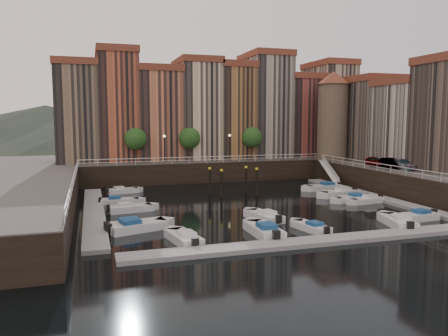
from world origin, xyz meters
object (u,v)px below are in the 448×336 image
object	(u,v)px
car_c	(402,165)
mooring_pilings	(234,182)
gangway	(330,171)
boat_left_0	(136,227)
car_b	(388,164)
corner_tower	(333,114)
boat_left_2	(129,208)
boat_left_1	(135,226)
car_a	(374,162)

from	to	relation	value
car_c	mooring_pilings	bearing A→B (deg)	176.27
mooring_pilings	gangway	bearing A→B (deg)	16.49
boat_left_0	car_b	distance (m)	35.18
corner_tower	gangway	distance (m)	9.86
mooring_pilings	boat_left_0	distance (m)	19.72
boat_left_2	car_b	distance (m)	33.50
mooring_pilings	boat_left_1	distance (m)	19.47
boat_left_1	boat_left_2	bearing A→B (deg)	78.69
corner_tower	car_a	bearing A→B (deg)	-87.63
corner_tower	car_b	xyz separation A→B (m)	(0.54, -13.08, -6.52)
boat_left_0	car_b	bearing A→B (deg)	0.30
gangway	boat_left_2	xyz separation A→B (m)	(-29.80, -11.08, -1.56)
corner_tower	car_b	bearing A→B (deg)	-87.64
gangway	car_b	size ratio (longest dim) A/B	2.05
corner_tower	car_c	distance (m)	15.98
corner_tower	boat_left_2	bearing A→B (deg)	-154.52
boat_left_1	car_a	bearing A→B (deg)	11.47
gangway	car_a	xyz separation A→B (m)	(3.32, -5.69, 1.75)
car_c	car_a	bearing A→B (deg)	113.20
boat_left_0	car_a	xyz separation A→B (m)	(33.25, 13.53, 3.26)
car_c	gangway	bearing A→B (deg)	123.51
mooring_pilings	car_c	world-z (taller)	car_c
car_a	car_c	bearing A→B (deg)	-58.06
corner_tower	car_c	size ratio (longest dim) A/B	3.00
gangway	car_b	world-z (taller)	car_b
boat_left_0	corner_tower	bearing A→B (deg)	18.45
boat_left_0	mooring_pilings	bearing A→B (deg)	29.43
boat_left_0	car_c	distance (m)	35.62
boat_left_1	car_c	size ratio (longest dim) A/B	1.17
car_b	car_c	size ratio (longest dim) A/B	0.88
corner_tower	car_c	xyz separation A→B (m)	(1.42, -14.52, -6.53)
boat_left_0	car_b	world-z (taller)	car_b
corner_tower	boat_left_1	xyz separation A→B (m)	(-32.86, -23.35, -9.79)
boat_left_2	corner_tower	bearing A→B (deg)	17.95
corner_tower	car_c	bearing A→B (deg)	-84.40
boat_left_1	gangway	bearing A→B (deg)	22.07
mooring_pilings	car_a	size ratio (longest dim) A/B	1.49
mooring_pilings	car_b	world-z (taller)	car_b
car_a	car_b	world-z (taller)	car_b
corner_tower	boat_left_0	distance (m)	41.67
mooring_pilings	car_a	xyz separation A→B (m)	(19.79, -0.82, 2.01)
corner_tower	boat_left_1	distance (m)	41.48
boat_left_1	car_a	size ratio (longest dim) A/B	1.38
mooring_pilings	car_c	size ratio (longest dim) A/B	1.26
boat_left_1	boat_left_0	bearing A→B (deg)	-94.72
boat_left_1	car_b	world-z (taller)	car_b
gangway	car_c	distance (m)	11.05
mooring_pilings	boat_left_2	size ratio (longest dim) A/B	1.23
boat_left_2	car_b	world-z (taller)	car_b
car_b	corner_tower	bearing A→B (deg)	112.32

